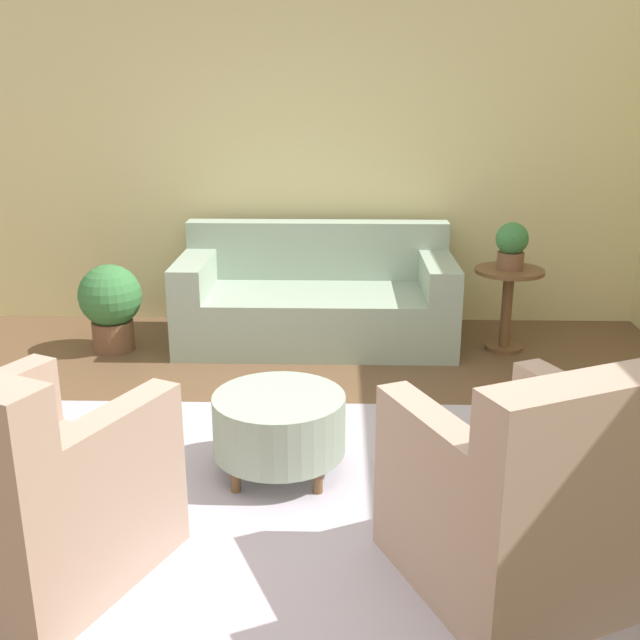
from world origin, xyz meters
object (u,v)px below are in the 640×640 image
potted_plant_floor (111,303)px  armchair_left (26,496)px  ottoman_table (279,424)px  side_table (508,295)px  armchair_right (526,503)px  potted_plant_on_side_table (512,244)px  couch (316,301)px

potted_plant_floor → armchair_left: bearing=-80.2°
armchair_left → ottoman_table: (0.94, 0.88, -0.09)m
ottoman_table → potted_plant_floor: bearing=127.2°
side_table → armchair_right: bearing=-100.4°
potted_plant_floor → armchair_right: bearing=-48.2°
armchair_right → potted_plant_on_side_table: armchair_right is taller
couch → potted_plant_floor: size_ratio=3.16×
couch → armchair_left: armchair_left is taller
ottoman_table → armchair_right: bearing=-40.4°
couch → side_table: couch is taller
armchair_right → potted_plant_on_side_table: size_ratio=3.27×
armchair_right → side_table: bearing=79.6°
armchair_left → potted_plant_on_side_table: armchair_left is taller
side_table → ottoman_table: bearing=-128.7°
armchair_right → potted_plant_on_side_table: (0.52, 2.84, 0.44)m
ottoman_table → side_table: bearing=51.3°
side_table → potted_plant_floor: potted_plant_floor is taller
side_table → potted_plant_floor: (-2.98, -0.09, -0.06)m
potted_plant_on_side_table → couch: bearing=172.9°
armchair_right → ottoman_table: (-1.04, 0.88, -0.09)m
armchair_left → side_table: bearing=48.6°
couch → potted_plant_on_side_table: bearing=-7.1°
armchair_left → ottoman_table: 1.29m
ottoman_table → side_table: size_ratio=1.07×
armchair_left → side_table: armchair_left is taller
side_table → potted_plant_on_side_table: bearing=0.0°
armchair_left → couch: bearing=70.6°
potted_plant_on_side_table → potted_plant_floor: 3.01m
couch → armchair_left: 3.20m
side_table → potted_plant_on_side_table: (0.00, 0.00, 0.39)m
armchair_right → potted_plant_floor: (-2.46, 2.75, -0.00)m
couch → potted_plant_floor: (-1.54, -0.27, 0.06)m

